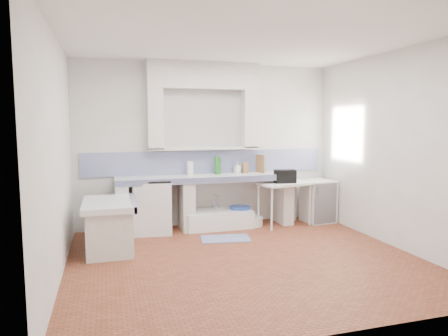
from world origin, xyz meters
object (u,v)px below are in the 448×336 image
object	(u,v)px
side_table	(284,204)
fridge	(318,201)
sink	(217,219)
stove	(153,207)

from	to	relation	value
side_table	fridge	size ratio (longest dim) A/B	1.20
side_table	fridge	bearing A→B (deg)	-5.96
sink	side_table	distance (m)	1.20
stove	fridge	xyz separation A→B (m)	(2.96, -0.11, -0.04)
fridge	stove	bearing A→B (deg)	171.28
sink	side_table	world-z (taller)	side_table
side_table	fridge	world-z (taller)	fridge
stove	fridge	bearing A→B (deg)	3.75
stove	side_table	size ratio (longest dim) A/B	0.93
stove	side_table	world-z (taller)	stove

